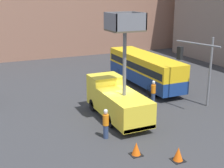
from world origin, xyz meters
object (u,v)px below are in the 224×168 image
(utility_truck, at_px, (117,98))
(traffic_light_pole, at_px, (200,62))
(city_bus, at_px, (145,68))
(traffic_cone_near_truck, at_px, (178,154))
(road_worker_directing, at_px, (153,92))
(road_worker_near_truck, at_px, (106,124))
(traffic_cone_mid_road, at_px, (136,149))

(utility_truck, bearing_deg, traffic_light_pole, -9.34)
(city_bus, height_order, traffic_cone_near_truck, city_bus)
(traffic_light_pole, bearing_deg, road_worker_directing, 129.40)
(utility_truck, xyz_separation_m, city_bus, (5.94, 6.33, 0.24))
(traffic_cone_near_truck, bearing_deg, road_worker_directing, 66.95)
(road_worker_directing, bearing_deg, road_worker_near_truck, 7.63)
(city_bus, distance_m, traffic_light_pole, 7.64)
(road_worker_directing, relative_size, traffic_cone_mid_road, 2.53)
(traffic_light_pole, xyz_separation_m, traffic_cone_near_truck, (-5.77, -5.67, -3.42))
(utility_truck, bearing_deg, city_bus, 46.83)
(traffic_light_pole, xyz_separation_m, traffic_cone_mid_road, (-7.55, -4.19, -3.43))
(road_worker_directing, height_order, traffic_cone_near_truck, road_worker_directing)
(city_bus, bearing_deg, traffic_light_pole, -168.90)
(utility_truck, xyz_separation_m, traffic_cone_mid_road, (-1.26, -5.23, -1.20))
(road_worker_directing, xyz_separation_m, traffic_cone_mid_road, (-5.33, -6.89, -0.61))
(utility_truck, distance_m, traffic_light_pole, 6.75)
(road_worker_near_truck, height_order, traffic_cone_near_truck, road_worker_near_truck)
(road_worker_near_truck, bearing_deg, utility_truck, -56.44)
(traffic_cone_mid_road, bearing_deg, traffic_cone_near_truck, -39.72)
(city_bus, height_order, road_worker_near_truck, city_bus)
(traffic_light_pole, height_order, road_worker_directing, traffic_light_pole)
(city_bus, relative_size, traffic_cone_near_truck, 13.25)
(road_worker_directing, bearing_deg, traffic_cone_mid_road, 24.73)
(traffic_cone_mid_road, bearing_deg, road_worker_directing, 52.26)
(traffic_light_pole, relative_size, traffic_cone_near_truck, 7.02)
(road_worker_near_truck, bearing_deg, road_worker_directing, -73.97)
(city_bus, relative_size, road_worker_near_truck, 5.37)
(city_bus, xyz_separation_m, traffic_cone_mid_road, (-7.21, -11.56, -1.44))
(road_worker_directing, xyz_separation_m, traffic_cone_near_truck, (-3.56, -8.36, -0.60))
(traffic_light_pole, height_order, road_worker_near_truck, traffic_light_pole)
(traffic_light_pole, distance_m, road_worker_directing, 4.49)
(utility_truck, height_order, city_bus, utility_truck)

